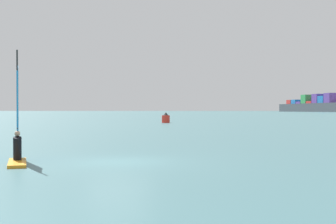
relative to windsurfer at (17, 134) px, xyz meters
name	(u,v)px	position (x,y,z in m)	size (l,w,h in m)	color
ground_plane	(118,162)	(3.92, 0.90, -1.13)	(4000.00, 4000.00, 0.00)	#386066
windsurfer	(17,134)	(0.00, 0.00, 0.00)	(2.02, 3.51, 4.50)	orange
cargo_ship	(325,105)	(98.57, 522.86, 6.81)	(86.30, 182.04, 33.33)	#3F444C
channel_buoy	(166,118)	(-3.71, 56.66, -0.37)	(1.31, 1.31, 1.73)	red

